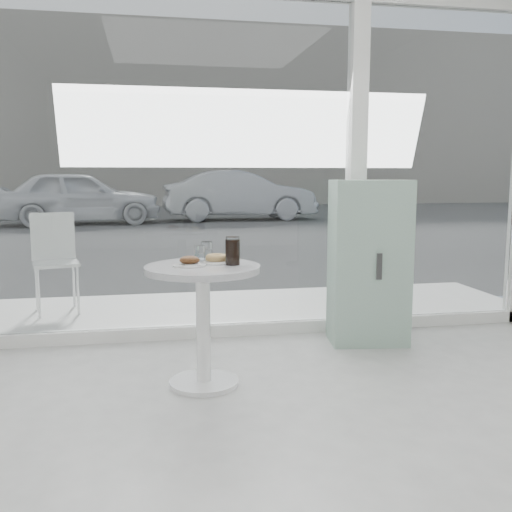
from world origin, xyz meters
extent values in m
cube|color=white|center=(0.00, 3.00, 0.05)|extent=(5.00, 0.12, 0.10)
cube|color=white|center=(0.90, 3.00, 1.50)|extent=(0.14, 0.14, 3.00)
cube|color=white|center=(-0.77, 3.00, 1.40)|extent=(3.21, 0.02, 2.60)
cube|color=white|center=(1.67, 3.00, 1.40)|extent=(1.41, 0.02, 2.60)
cylinder|color=white|center=(-0.50, 1.90, 0.01)|extent=(0.44, 0.44, 0.03)
cylinder|color=white|center=(-0.50, 1.90, 0.37)|extent=(0.09, 0.09, 0.70)
cylinder|color=silver|center=(-0.50, 1.90, 0.75)|extent=(0.72, 0.72, 0.04)
cube|color=white|center=(0.00, 3.80, 0.03)|extent=(5.60, 1.60, 0.05)
cube|color=#323232|center=(0.00, 16.00, 0.00)|extent=(40.00, 24.00, 0.00)
cube|color=gray|center=(0.00, 25.00, 4.00)|extent=(40.00, 2.00, 8.00)
cube|color=#84A894|center=(0.88, 2.61, 0.64)|extent=(0.64, 0.48, 1.29)
cube|color=#333333|center=(0.88, 2.40, 0.64)|extent=(0.04, 0.03, 0.20)
cylinder|color=white|center=(-1.81, 3.71, 0.27)|extent=(0.02, 0.02, 0.45)
cylinder|color=white|center=(-1.48, 3.79, 0.27)|extent=(0.02, 0.02, 0.45)
cylinder|color=white|center=(-1.89, 4.04, 0.27)|extent=(0.02, 0.02, 0.45)
cylinder|color=white|center=(-1.55, 4.12, 0.27)|extent=(0.02, 0.02, 0.45)
cube|color=white|center=(-1.68, 3.92, 0.51)|extent=(0.48, 0.48, 0.03)
cube|color=white|center=(-1.72, 4.10, 0.75)|extent=(0.39, 0.11, 0.45)
imported|color=silver|center=(-2.66, 14.66, 0.74)|extent=(4.52, 2.26, 1.48)
imported|color=#989A9F|center=(1.87, 15.37, 0.74)|extent=(4.54, 1.71, 1.48)
cylinder|color=silver|center=(-0.58, 1.88, 0.78)|extent=(0.20, 0.20, 0.01)
cube|color=white|center=(-0.56, 1.87, 0.79)|extent=(0.10, 0.09, 0.00)
ellipsoid|color=#3C2010|center=(-0.58, 1.88, 0.81)|extent=(0.12, 0.10, 0.05)
ellipsoid|color=#3C2010|center=(-0.55, 1.90, 0.81)|extent=(0.06, 0.06, 0.03)
cylinder|color=silver|center=(-0.40, 2.00, 0.78)|extent=(0.24, 0.24, 0.01)
torus|color=tan|center=(-0.40, 2.00, 0.80)|extent=(0.14, 0.14, 0.05)
cylinder|color=white|center=(-0.50, 2.03, 0.82)|extent=(0.07, 0.07, 0.11)
cylinder|color=white|center=(-0.50, 2.03, 0.80)|extent=(0.06, 0.06, 0.06)
cylinder|color=white|center=(-0.45, 2.13, 0.83)|extent=(0.07, 0.07, 0.12)
cylinder|color=white|center=(-0.45, 2.13, 0.81)|extent=(0.06, 0.06, 0.07)
cylinder|color=white|center=(-0.31, 1.90, 0.86)|extent=(0.09, 0.09, 0.18)
cylinder|color=black|center=(-0.31, 1.90, 0.85)|extent=(0.08, 0.08, 0.16)
camera|label=1|loc=(-0.82, -1.59, 1.32)|focal=40.00mm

